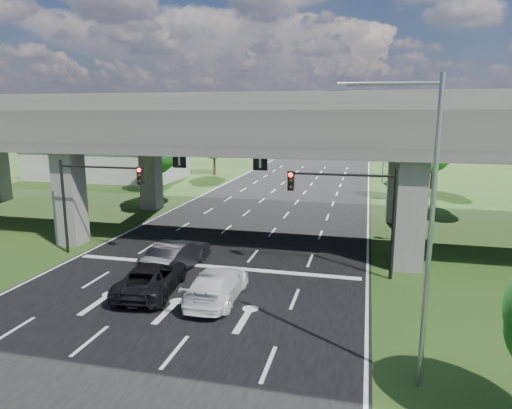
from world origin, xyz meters
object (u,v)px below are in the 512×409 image
at_px(streetlight_near, 418,212).
at_px(car_dark, 177,255).
at_px(car_white, 217,285).
at_px(car_silver, 163,254).
at_px(signal_right, 352,201).
at_px(streetlight_far, 386,145).
at_px(signal_left, 93,190).
at_px(streetlight_beyond, 381,137).
at_px(car_trailing, 151,278).

distance_m(streetlight_near, car_dark, 15.51).
bearing_deg(car_white, car_silver, -42.24).
bearing_deg(car_white, streetlight_near, 147.34).
bearing_deg(signal_right, streetlight_far, 83.53).
distance_m(signal_left, streetlight_near, 20.56).
xyz_separation_m(streetlight_far, car_white, (-8.30, -25.00, -5.05)).
xyz_separation_m(streetlight_near, streetlight_far, (0.00, 30.00, 0.00)).
bearing_deg(car_dark, signal_right, -167.37).
relative_size(streetlight_near, car_white, 1.90).
xyz_separation_m(signal_left, car_white, (9.62, -4.95, -3.39)).
xyz_separation_m(streetlight_near, car_white, (-8.30, 5.00, -5.05)).
relative_size(signal_right, signal_left, 1.00).
bearing_deg(signal_left, car_silver, -10.76).
distance_m(streetlight_far, car_white, 26.82).
bearing_deg(signal_left, signal_right, 0.00).
relative_size(signal_left, car_white, 1.14).
relative_size(signal_left, streetlight_near, 0.60).
relative_size(streetlight_beyond, car_dark, 1.93).
bearing_deg(streetlight_beyond, car_silver, -109.31).
xyz_separation_m(signal_right, streetlight_near, (2.27, -9.94, 1.66)).
bearing_deg(streetlight_far, streetlight_near, -90.00).
relative_size(streetlight_beyond, car_silver, 2.39).
distance_m(streetlight_far, car_trailing, 27.99).
bearing_deg(streetlight_beyond, car_dark, -107.66).
bearing_deg(car_trailing, car_white, 170.40).
xyz_separation_m(streetlight_beyond, car_dark, (-11.90, -37.37, -4.96)).
relative_size(signal_right, streetlight_near, 0.60).
distance_m(streetlight_beyond, car_white, 42.14).
relative_size(signal_right, car_silver, 1.43).
xyz_separation_m(signal_right, streetlight_far, (2.27, 20.06, 1.66)).
relative_size(signal_left, streetlight_far, 0.60).
bearing_deg(streetlight_near, car_white, 148.94).
xyz_separation_m(signal_right, car_silver, (-10.69, -0.94, -3.44)).
distance_m(signal_right, streetlight_near, 10.33).
height_order(streetlight_far, car_trailing, streetlight_far).
bearing_deg(signal_right, car_silver, -174.96).
bearing_deg(car_trailing, streetlight_far, -122.97).
distance_m(streetlight_far, car_dark, 24.96).
bearing_deg(car_silver, streetlight_near, 145.02).
bearing_deg(signal_right, car_trailing, -153.04).
bearing_deg(signal_left, streetlight_far, 48.22).
distance_m(signal_left, car_dark, 6.99).
bearing_deg(car_silver, signal_left, -10.97).
xyz_separation_m(car_silver, car_white, (4.66, -4.00, 0.05)).
bearing_deg(streetlight_near, signal_left, 150.98).
xyz_separation_m(signal_left, car_dark, (6.02, -1.31, -3.30)).
height_order(signal_left, streetlight_beyond, streetlight_beyond).
bearing_deg(car_silver, streetlight_far, -121.89).
distance_m(streetlight_near, streetlight_far, 30.00).
relative_size(streetlight_beyond, car_white, 1.90).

